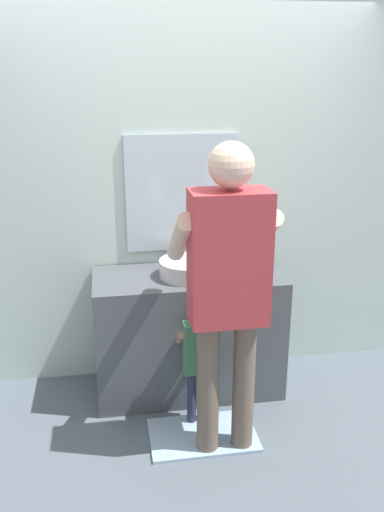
% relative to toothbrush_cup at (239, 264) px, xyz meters
% --- Properties ---
extents(ground_plane, '(14.00, 14.00, 0.00)m').
position_rel_toothbrush_cup_xyz_m(ground_plane, '(-0.35, -0.32, -0.89)').
color(ground_plane, slate).
extents(back_wall, '(4.40, 0.10, 2.70)m').
position_rel_toothbrush_cup_xyz_m(back_wall, '(-0.35, 0.30, 0.46)').
color(back_wall, silver).
rests_on(back_wall, ground).
extents(vanity_cabinet, '(1.23, 0.54, 0.83)m').
position_rel_toothbrush_cup_xyz_m(vanity_cabinet, '(-0.35, -0.02, -0.47)').
color(vanity_cabinet, '#4C5156').
rests_on(vanity_cabinet, ground).
extents(sink_basin, '(0.38, 0.38, 0.11)m').
position_rel_toothbrush_cup_xyz_m(sink_basin, '(-0.35, -0.04, 0.01)').
color(sink_basin, silver).
rests_on(sink_basin, vanity_cabinet).
extents(faucet, '(0.18, 0.14, 0.18)m').
position_rel_toothbrush_cup_xyz_m(faucet, '(-0.35, 0.19, 0.03)').
color(faucet, '#B7BABF').
rests_on(faucet, vanity_cabinet).
extents(toothbrush_cup, '(0.07, 0.07, 0.21)m').
position_rel_toothbrush_cup_xyz_m(toothbrush_cup, '(0.00, 0.00, 0.00)').
color(toothbrush_cup, '#4C8EB2').
rests_on(toothbrush_cup, vanity_cabinet).
extents(bath_mat, '(0.64, 0.40, 0.02)m').
position_rel_toothbrush_cup_xyz_m(bath_mat, '(-0.35, -0.57, -0.88)').
color(bath_mat, '#99B7CC').
rests_on(bath_mat, ground).
extents(child_toddler, '(0.25, 0.25, 0.80)m').
position_rel_toothbrush_cup_xyz_m(child_toddler, '(-0.35, -0.42, -0.41)').
color(child_toddler, '#2D334C').
rests_on(child_toddler, ground).
extents(adult_parent, '(0.55, 0.58, 1.77)m').
position_rel_toothbrush_cup_xyz_m(adult_parent, '(-0.24, -0.67, 0.18)').
color(adult_parent, '#6B5B4C').
rests_on(adult_parent, ground).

